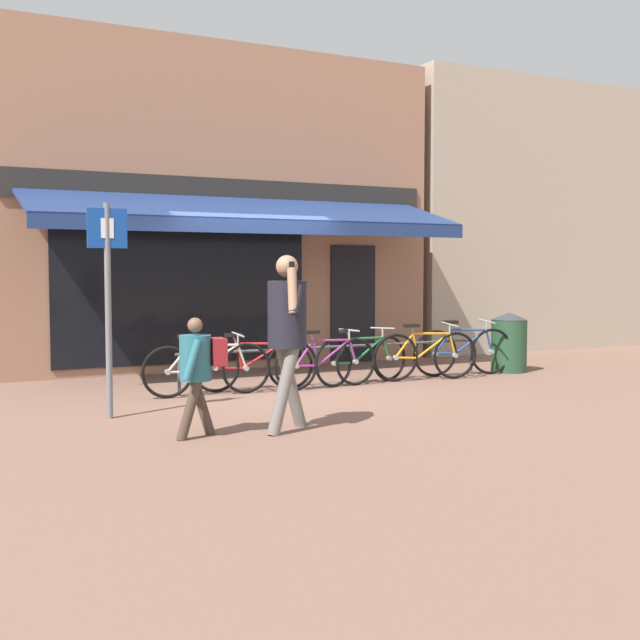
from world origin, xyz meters
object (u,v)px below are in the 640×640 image
pedestrian_child (198,364)px  bicycle_silver (207,368)px  bicycle_green (362,359)px  litter_bin (509,342)px  pedestrian_adult (287,323)px  bicycle_purple (326,362)px  bicycle_orange (426,355)px  bicycle_red (253,365)px  bicycle_blue (463,351)px  parking_sign (108,287)px

pedestrian_child → bicycle_silver: bearing=-104.2°
bicycle_green → litter_bin: bearing=-10.1°
bicycle_silver → pedestrian_adult: pedestrian_adult is taller
litter_bin → pedestrian_adult: bearing=-152.4°
bicycle_purple → bicycle_green: size_ratio=0.96×
bicycle_orange → bicycle_purple: bearing=-170.8°
bicycle_silver → bicycle_red: bicycle_silver is taller
litter_bin → pedestrian_child: bearing=-156.9°
bicycle_red → pedestrian_child: size_ratio=1.40×
bicycle_green → pedestrian_child: bearing=-155.0°
bicycle_red → pedestrian_child: (-1.64, -2.62, 0.38)m
bicycle_blue → parking_sign: bearing=-159.2°
bicycle_silver → pedestrian_child: (-0.92, -2.45, 0.37)m
bicycle_red → bicycle_orange: bicycle_orange is taller
bicycle_orange → parking_sign: size_ratio=0.71×
bicycle_purple → bicycle_blue: 2.55m
bicycle_purple → litter_bin: litter_bin is taller
bicycle_green → pedestrian_adult: bearing=-144.6°
bicycle_silver → bicycle_green: size_ratio=1.00×
bicycle_green → parking_sign: (-3.89, -1.10, 1.11)m
bicycle_silver → litter_bin: size_ratio=1.80×
bicycle_blue → parking_sign: (-5.77, -1.15, 1.08)m
bicycle_silver → pedestrian_adult: bearing=-85.8°
bicycle_red → bicycle_purple: bicycle_purple is taller
bicycle_silver → bicycle_orange: bicycle_orange is taller
bicycle_orange → parking_sign: 5.13m
bicycle_red → litter_bin: bearing=10.9°
bicycle_silver → parking_sign: (-1.50, -1.02, 1.10)m
bicycle_silver → bicycle_green: 2.39m
bicycle_orange → pedestrian_child: size_ratio=1.41×
bicycle_purple → pedestrian_child: (-2.66, -2.37, 0.37)m
bicycle_green → bicycle_purple: bearing=-179.7°
bicycle_silver → bicycle_red: 0.74m
pedestrian_child → parking_sign: size_ratio=0.50×
parking_sign → pedestrian_child: bearing=-68.0°
pedestrian_adult → parking_sign: 2.17m
bicycle_green → bicycle_blue: (1.88, 0.05, 0.03)m
pedestrian_adult → pedestrian_child: bearing=-17.1°
bicycle_red → litter_bin: size_ratio=1.75×
bicycle_silver → pedestrian_adult: (-0.00, -2.56, 0.74)m
bicycle_purple → parking_sign: bearing=-167.8°
pedestrian_child → litter_bin: bearing=-150.4°
bicycle_red → parking_sign: bearing=-140.8°
parking_sign → bicycle_purple: bearing=16.4°
bicycle_silver → bicycle_orange: bearing=3.3°
bicycle_orange → litter_bin: bearing=16.4°
bicycle_green → bicycle_orange: 1.04m
bicycle_blue → litter_bin: 0.96m
bicycle_blue → pedestrian_child: 5.81m
bicycle_orange → bicycle_red: bearing=-176.2°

